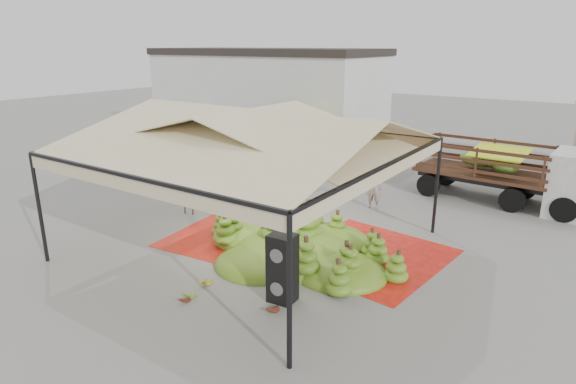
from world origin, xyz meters
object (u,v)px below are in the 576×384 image
Objects in this scene: truck_right at (515,168)px; banana_heap at (295,234)px; vendor at (374,188)px; truck_left at (322,135)px; speaker_stack at (282,268)px.

banana_heap is at bearing -112.47° from truck_right.
truck_left is at bearing -57.87° from vendor.
speaker_stack is 10.96m from truck_right.
speaker_stack is 13.71m from truck_left.
truck_right reaches higher than vendor.
truck_right is (9.10, -1.67, -0.02)m from truck_left.
speaker_stack reaches higher than banana_heap.
truck_left is (-5.14, 5.04, 0.63)m from vendor.
speaker_stack is 0.25× the size of truck_right.
truck_left is at bearing 116.83° from banana_heap.
truck_left reaches higher than vendor.
truck_right is at bearing -153.02° from vendor.
truck_right is (2.91, 10.55, 0.54)m from speaker_stack.
speaker_stack is at bearing -70.52° from truck_left.
truck_right is at bearing 64.33° from banana_heap.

